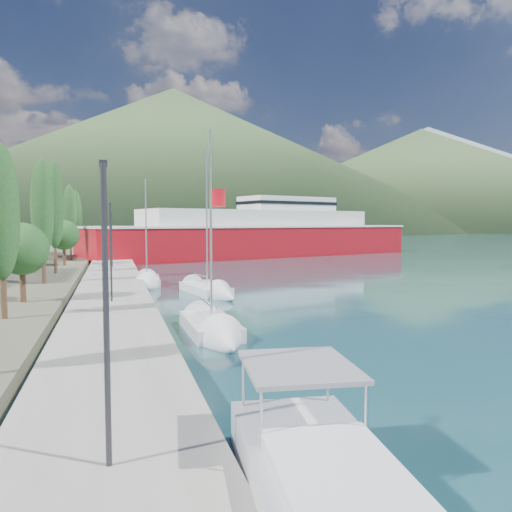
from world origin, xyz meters
name	(u,v)px	position (x,y,z in m)	size (l,w,h in m)	color
ground	(148,244)	(0.00, 120.00, 0.00)	(1400.00, 1400.00, 0.00)	#1A434B
quay	(112,286)	(-9.00, 26.00, 0.40)	(5.00, 88.00, 0.80)	gray
hills_far	(230,167)	(138.59, 618.73, 77.39)	(1480.00, 900.00, 180.00)	gray
hills_near	(250,168)	(98.04, 372.50, 49.18)	(1010.00, 520.00, 115.00)	#39532E
tree_row	(51,221)	(-14.32, 32.58, 5.83)	(3.46, 66.43, 10.96)	#47301E
lamp_posts	(111,247)	(-9.00, 15.93, 4.08)	(0.15, 46.69, 6.06)	#2D2D33
sailboat_near	(218,335)	(-4.10, 6.27, 0.30)	(2.45, 7.78, 11.12)	silver
sailboat_mid	(216,293)	(-1.39, 20.40, 0.30)	(3.93, 8.80, 12.26)	silver
sailboat_far	(147,284)	(-6.05, 27.63, 0.30)	(2.62, 7.20, 10.42)	silver
ferry	(260,235)	(15.11, 64.14, 3.52)	(59.22, 29.36, 11.56)	#A50C15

